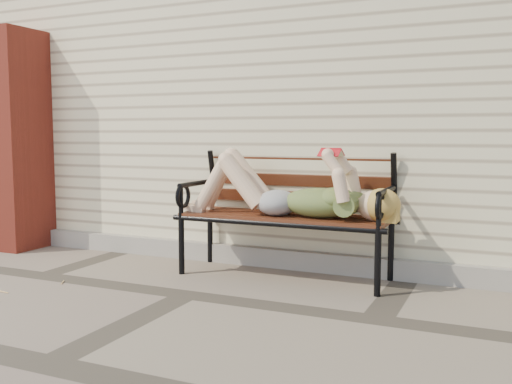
% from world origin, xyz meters
% --- Properties ---
extents(ground, '(80.00, 80.00, 0.00)m').
position_xyz_m(ground, '(0.00, 0.00, 0.00)').
color(ground, '#7B6E5F').
rests_on(ground, ground).
extents(house_wall, '(8.00, 4.00, 3.00)m').
position_xyz_m(house_wall, '(0.00, 3.00, 1.50)').
color(house_wall, beige).
rests_on(house_wall, ground).
extents(foundation_strip, '(8.00, 0.10, 0.15)m').
position_xyz_m(foundation_strip, '(0.00, 0.97, 0.07)').
color(foundation_strip, '#9A938B').
rests_on(foundation_strip, ground).
extents(brick_pillar, '(0.50, 0.50, 2.00)m').
position_xyz_m(brick_pillar, '(-2.30, 0.75, 1.00)').
color(brick_pillar, '#A33324').
rests_on(brick_pillar, ground).
extents(garden_bench, '(1.68, 0.67, 1.09)m').
position_xyz_m(garden_bench, '(0.41, 0.81, 0.61)').
color(garden_bench, black).
rests_on(garden_bench, ground).
extents(reading_woman, '(1.59, 0.36, 0.50)m').
position_xyz_m(reading_woman, '(0.42, 0.67, 0.65)').
color(reading_woman, '#093041').
rests_on(reading_woman, ground).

